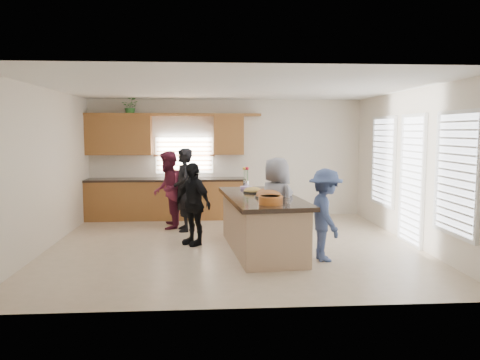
{
  "coord_description": "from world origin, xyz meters",
  "views": [
    {
      "loc": [
        -0.44,
        -8.23,
        2.05
      ],
      "look_at": [
        0.15,
        0.35,
        1.15
      ],
      "focal_mm": 35.0,
      "sensor_mm": 36.0,
      "label": 1
    }
  ],
  "objects": [
    {
      "name": "woman_right_back",
      "position": [
        1.41,
        -1.05,
        0.73
      ],
      "size": [
        0.58,
        0.97,
        1.47
      ],
      "primitive_type": "imported",
      "rotation": [
        0.0,
        0.0,
        1.61
      ],
      "color": "#3B4E82",
      "rests_on": "ground"
    },
    {
      "name": "flower_vase",
      "position": [
        0.3,
        0.81,
        1.16
      ],
      "size": [
        0.14,
        0.14,
        0.41
      ],
      "color": "silver",
      "rests_on": "island"
    },
    {
      "name": "island",
      "position": [
        0.47,
        -0.36,
        0.45
      ],
      "size": [
        1.41,
        2.8,
        0.95
      ],
      "rotation": [
        0.0,
        0.0,
        0.1
      ],
      "color": "tan",
      "rests_on": "ground"
    },
    {
      "name": "platter_front",
      "position": [
        0.57,
        -0.55,
        0.98
      ],
      "size": [
        0.48,
        0.48,
        0.19
      ],
      "color": "black",
      "rests_on": "island"
    },
    {
      "name": "floor",
      "position": [
        0.0,
        0.0,
        0.0
      ],
      "size": [
        6.5,
        6.5,
        0.0
      ],
      "primitive_type": "plane",
      "color": "beige",
      "rests_on": "ground"
    },
    {
      "name": "room_shell",
      "position": [
        0.0,
        0.0,
        1.9
      ],
      "size": [
        6.52,
        6.02,
        2.81
      ],
      "color": "silver",
      "rests_on": "ground"
    },
    {
      "name": "salad_bowl",
      "position": [
        0.5,
        -1.3,
        1.02
      ],
      "size": [
        0.37,
        0.37,
        0.13
      ],
      "color": "#CD6925",
      "rests_on": "island"
    },
    {
      "name": "clear_cup",
      "position": [
        0.77,
        -1.24,
        1.0
      ],
      "size": [
        0.08,
        0.08,
        0.09
      ],
      "primitive_type": "cylinder",
      "color": "white",
      "rests_on": "island"
    },
    {
      "name": "potted_plant",
      "position": [
        -2.21,
        2.82,
        2.61
      ],
      "size": [
        0.42,
        0.38,
        0.42
      ],
      "primitive_type": "imported",
      "rotation": [
        0.0,
        0.0,
        -0.16
      ],
      "color": "#317830",
      "rests_on": "back_cabinetry"
    },
    {
      "name": "platter_mid",
      "position": [
        0.58,
        -0.18,
        0.98
      ],
      "size": [
        0.38,
        0.38,
        0.15
      ],
      "color": "black",
      "rests_on": "island"
    },
    {
      "name": "woman_left_mid",
      "position": [
        -1.29,
        1.61,
        0.82
      ],
      "size": [
        0.62,
        0.8,
        1.64
      ],
      "primitive_type": "imported",
      "rotation": [
        0.0,
        0.0,
        -1.57
      ],
      "color": "maroon",
      "rests_on": "ground"
    },
    {
      "name": "woman_left_front",
      "position": [
        -0.71,
        0.14,
        0.75
      ],
      "size": [
        0.85,
        0.9,
        1.5
      ],
      "primitive_type": "imported",
      "rotation": [
        0.0,
        0.0,
        -0.85
      ],
      "color": "black",
      "rests_on": "ground"
    },
    {
      "name": "back_cabinetry",
      "position": [
        -1.47,
        2.73,
        0.91
      ],
      "size": [
        4.08,
        0.66,
        2.46
      ],
      "color": "#93572A",
      "rests_on": "ground"
    },
    {
      "name": "plate_stack",
      "position": [
        0.29,
        0.62,
        0.98
      ],
      "size": [
        0.23,
        0.23,
        0.05
      ],
      "primitive_type": "cylinder",
      "color": "#AF8FD1",
      "rests_on": "island"
    },
    {
      "name": "platter_back",
      "position": [
        0.36,
        0.08,
        0.98
      ],
      "size": [
        0.36,
        0.36,
        0.15
      ],
      "color": "black",
      "rests_on": "island"
    },
    {
      "name": "right_wall_glazing",
      "position": [
        3.22,
        -0.13,
        1.34
      ],
      "size": [
        0.06,
        4.0,
        2.25
      ],
      "color": "white",
      "rests_on": "ground"
    },
    {
      "name": "woman_right_front",
      "position": [
        0.73,
        -0.35,
        0.8
      ],
      "size": [
        0.86,
        0.94,
        1.6
      ],
      "primitive_type": "imported",
      "rotation": [
        0.0,
        0.0,
        2.17
      ],
      "color": "gray",
      "rests_on": "ground"
    },
    {
      "name": "woman_left_back",
      "position": [
        -0.94,
        1.32,
        0.85
      ],
      "size": [
        0.5,
        0.68,
        1.7
      ],
      "primitive_type": "imported",
      "rotation": [
        0.0,
        0.0,
        -1.4
      ],
      "color": "black",
      "rests_on": "ground"
    }
  ]
}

